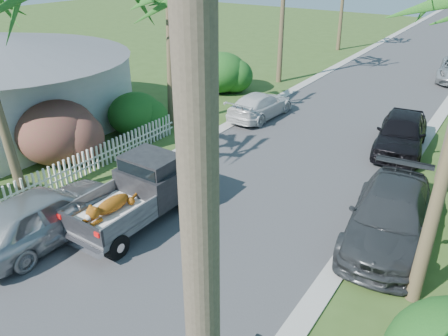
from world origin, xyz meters
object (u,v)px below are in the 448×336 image
Objects in this scene: parked_car_rf at (401,133)px; parked_car_ln at (44,215)px; house_left at (2,87)px; pickup_truck at (147,188)px; parked_car_rm at (389,217)px; parked_car_lf at (260,105)px.

parked_car_rf is 0.99× the size of parked_car_ln.
parked_car_ln is at bearing -26.79° from house_left.
house_left reaches higher than parked_car_ln.
pickup_truck is 0.93× the size of parked_car_rm.
parked_car_lf is (-1.61, 10.29, -0.36)m from pickup_truck.
parked_car_ln reaches higher than parked_car_lf.
parked_car_rf is at bearing 179.63° from parked_car_lf.
parked_car_rm is 1.23× the size of parked_car_lf.
parked_car_rm is 11.26m from parked_car_lf.
parked_car_rf is 1.09× the size of parked_car_lf.
house_left is at bearing 169.72° from pickup_truck.
parked_car_rm is at bearing -146.18° from parked_car_ln.
parked_car_rf is at bearing 94.89° from parked_car_rm.
pickup_truck is at bearing -163.09° from parked_car_rm.
house_left is at bearing -162.22° from parked_car_rf.
house_left is (-9.40, -8.29, 1.47)m from parked_car_lf.
house_left is at bearing 43.36° from parked_car_lf.
parked_car_lf is (-8.60, 7.27, -0.15)m from parked_car_rm.
parked_car_rm is 1.13× the size of parked_car_rf.
parked_car_ln is 1.10× the size of parked_car_lf.
parked_car_ln is (-8.60, -5.77, 0.04)m from parked_car_rm.
pickup_truck reaches higher than parked_car_ln.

